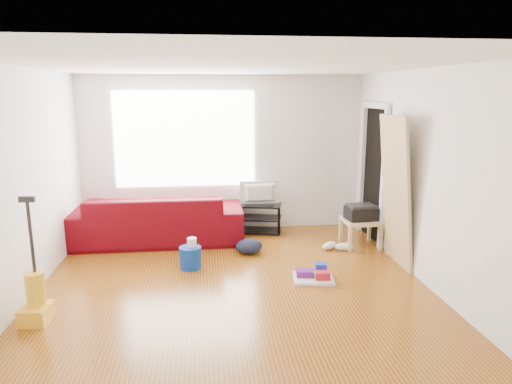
{
  "coord_description": "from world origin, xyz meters",
  "views": [
    {
      "loc": [
        -0.32,
        -4.84,
        2.23
      ],
      "look_at": [
        0.31,
        0.6,
        1.03
      ],
      "focal_mm": 32.0,
      "sensor_mm": 36.0,
      "label": 1
    }
  ],
  "objects": [
    {
      "name": "room",
      "position": [
        0.07,
        0.15,
        1.25
      ],
      "size": [
        4.51,
        5.01,
        2.51
      ],
      "color": "maroon",
      "rests_on": "ground"
    },
    {
      "name": "sofa",
      "position": [
        -1.04,
        1.95,
        0.0
      ],
      "size": [
        2.56,
        1.0,
        0.75
      ],
      "primitive_type": "imported",
      "rotation": [
        0.0,
        0.0,
        3.14
      ],
      "color": "#52010D",
      "rests_on": "ground"
    },
    {
      "name": "tv_stand",
      "position": [
        0.57,
        2.22,
        0.24
      ],
      "size": [
        0.74,
        0.53,
        0.47
      ],
      "rotation": [
        0.0,
        0.0,
        -0.22
      ],
      "color": "black",
      "rests_on": "ground"
    },
    {
      "name": "tv",
      "position": [
        0.57,
        2.22,
        0.65
      ],
      "size": [
        0.64,
        0.08,
        0.37
      ],
      "primitive_type": "imported",
      "rotation": [
        0.0,
        0.0,
        3.14
      ],
      "color": "black",
      "rests_on": "tv_stand"
    },
    {
      "name": "side_table",
      "position": [
        1.95,
        1.38,
        0.34
      ],
      "size": [
        0.5,
        0.5,
        0.41
      ],
      "rotation": [
        0.0,
        0.0,
        0.0
      ],
      "color": "tan",
      "rests_on": "ground"
    },
    {
      "name": "printer",
      "position": [
        1.95,
        1.38,
        0.51
      ],
      "size": [
        0.45,
        0.36,
        0.22
      ],
      "rotation": [
        0.0,
        0.0,
        0.09
      ],
      "color": "black",
      "rests_on": "side_table"
    },
    {
      "name": "bucket",
      "position": [
        -0.52,
        0.79,
        0.0
      ],
      "size": [
        0.36,
        0.36,
        0.28
      ],
      "primitive_type": "cylinder",
      "rotation": [
        0.0,
        0.0,
        0.33
      ],
      "color": "#0B3595",
      "rests_on": "ground"
    },
    {
      "name": "toilet_paper",
      "position": [
        -0.49,
        0.82,
        0.2
      ],
      "size": [
        0.12,
        0.12,
        0.11
      ],
      "primitive_type": "cylinder",
      "color": "silver",
      "rests_on": "bucket"
    },
    {
      "name": "cleaning_tray",
      "position": [
        0.98,
        0.24,
        0.05
      ],
      "size": [
        0.52,
        0.44,
        0.17
      ],
      "rotation": [
        0.0,
        0.0,
        -0.13
      ],
      "color": "white",
      "rests_on": "ground"
    },
    {
      "name": "backpack",
      "position": [
        0.29,
        1.24,
        0.0
      ],
      "size": [
        0.42,
        0.36,
        0.21
      ],
      "primitive_type": "ellipsoid",
      "rotation": [
        0.0,
        0.0,
        0.17
      ],
      "color": "black",
      "rests_on": "ground"
    },
    {
      "name": "sneakers",
      "position": [
        1.56,
        1.24,
        0.06
      ],
      "size": [
        0.49,
        0.26,
        0.11
      ],
      "rotation": [
        0.0,
        0.0,
        0.19
      ],
      "color": "white",
      "rests_on": "ground"
    },
    {
      "name": "vacuum",
      "position": [
        -2.0,
        -0.45,
        0.23
      ],
      "size": [
        0.29,
        0.33,
        1.26
      ],
      "rotation": [
        0.0,
        0.0,
        -0.11
      ],
      "color": "yellow",
      "rests_on": "ground"
    },
    {
      "name": "door_panel",
      "position": [
        2.13,
        0.64,
        0.0
      ],
      "size": [
        0.24,
        0.78,
        1.95
      ],
      "primitive_type": "cube",
      "rotation": [
        0.0,
        -0.1,
        0.0
      ],
      "color": "tan",
      "rests_on": "ground"
    }
  ]
}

